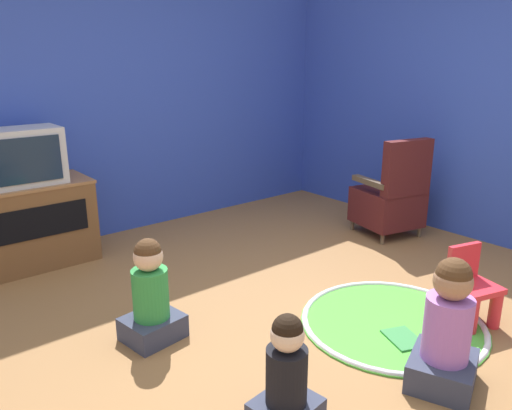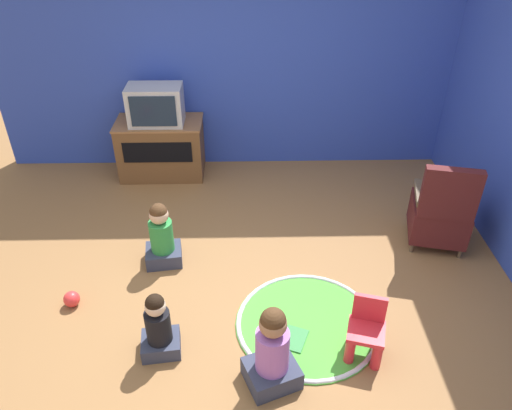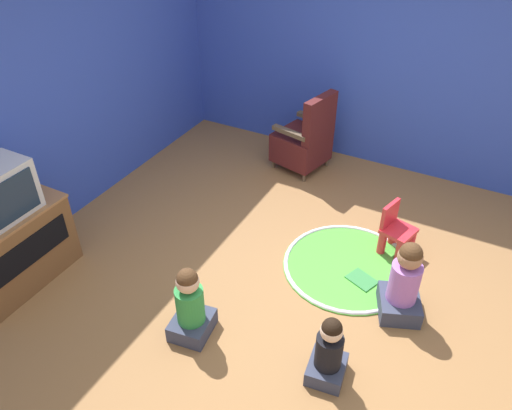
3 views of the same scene
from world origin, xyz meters
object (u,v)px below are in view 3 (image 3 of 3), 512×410
object	(u,v)px
child_watching_center	(329,353)
child_watching_right	(190,306)
black_armchair	(305,141)
child_watching_left	(404,284)
yellow_kid_chair	(396,234)
book	(362,280)
tv_cabinet	(9,248)

from	to	relation	value
child_watching_center	child_watching_right	bearing A→B (deg)	89.06
black_armchair	child_watching_left	xyz separation A→B (m)	(-1.69, -1.58, -0.05)
yellow_kid_chair	book	world-z (taller)	yellow_kid_chair
yellow_kid_chair	child_watching_left	distance (m)	0.76
black_armchair	child_watching_left	bearing A→B (deg)	56.08
yellow_kid_chair	child_watching_left	bearing A→B (deg)	-145.79
black_armchair	child_watching_center	xyz separation A→B (m)	(-2.53, -1.28, -0.11)
tv_cabinet	black_armchair	xyz separation A→B (m)	(2.87, -1.45, 0.01)
child_watching_left	child_watching_right	world-z (taller)	child_watching_left
yellow_kid_chair	child_watching_center	xyz separation A→B (m)	(-1.55, 0.06, 0.04)
black_armchair	yellow_kid_chair	xyz separation A→B (m)	(-0.98, -1.34, -0.15)
yellow_kid_chair	tv_cabinet	bearing A→B (deg)	139.99
yellow_kid_chair	child_watching_left	xyz separation A→B (m)	(-0.72, -0.24, 0.10)
tv_cabinet	child_watching_right	bearing A→B (deg)	-82.35
yellow_kid_chair	book	xyz separation A→B (m)	(-0.52, 0.13, -0.20)
child_watching_center	book	xyz separation A→B (m)	(1.04, 0.07, -0.24)
child_watching_right	book	world-z (taller)	child_watching_right
child_watching_right	child_watching_center	bearing A→B (deg)	-91.55
black_armchair	book	world-z (taller)	black_armchair
tv_cabinet	child_watching_left	bearing A→B (deg)	-68.70
tv_cabinet	yellow_kid_chair	distance (m)	3.37
child_watching_center	tv_cabinet	bearing A→B (deg)	89.89
tv_cabinet	book	distance (m)	3.01
yellow_kid_chair	book	bearing A→B (deg)	-178.20
yellow_kid_chair	child_watching_center	distance (m)	1.56
tv_cabinet	yellow_kid_chair	bearing A→B (deg)	-55.77
black_armchair	book	bearing A→B (deg)	52.07
child_watching_center	black_armchair	bearing A→B (deg)	19.66
child_watching_right	book	bearing A→B (deg)	-48.62
black_armchair	child_watching_center	bearing A→B (deg)	39.96
yellow_kid_chair	child_watching_center	world-z (taller)	child_watching_center
tv_cabinet	child_watching_right	xyz separation A→B (m)	(0.22, -1.66, -0.08)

